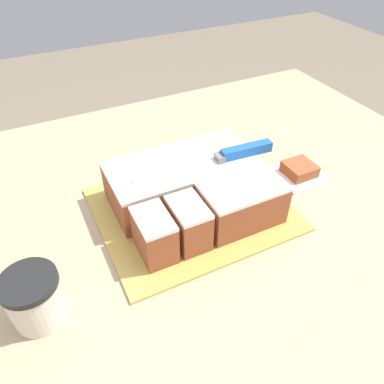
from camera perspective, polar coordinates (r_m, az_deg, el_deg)
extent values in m
cube|color=tan|center=(1.18, 0.57, -20.07)|extent=(1.40, 1.10, 0.94)
cube|color=gold|center=(0.81, 0.00, -2.59)|extent=(0.39, 0.33, 0.01)
cube|color=#994C2D|center=(0.82, -1.57, 1.84)|extent=(0.31, 0.15, 0.08)
cube|color=white|center=(0.79, -1.62, 4.39)|extent=(0.31, 0.15, 0.01)
cube|color=#994C2D|center=(0.76, 7.54, -1.88)|extent=(0.16, 0.10, 0.08)
cube|color=white|center=(0.73, 7.83, 0.73)|extent=(0.16, 0.10, 0.01)
cube|color=#994C2D|center=(0.69, -5.73, -6.76)|extent=(0.06, 0.09, 0.08)
cube|color=white|center=(0.66, -5.98, -4.10)|extent=(0.06, 0.09, 0.01)
cube|color=#994C2D|center=(0.71, -0.54, -4.99)|extent=(0.06, 0.09, 0.08)
cube|color=white|center=(0.68, -0.56, -2.33)|extent=(0.06, 0.09, 0.01)
cube|color=silver|center=(0.76, -2.05, 3.36)|extent=(0.20, 0.04, 0.00)
cube|color=slate|center=(0.79, 4.20, 5.21)|extent=(0.02, 0.03, 0.02)
cube|color=#1E59B2|center=(0.81, 8.30, 6.32)|extent=(0.12, 0.03, 0.02)
cylinder|color=beige|center=(0.66, -22.72, -15.01)|extent=(0.09, 0.09, 0.08)
cylinder|color=black|center=(0.63, -23.80, -12.51)|extent=(0.09, 0.09, 0.01)
cube|color=white|center=(0.94, 15.88, 2.58)|extent=(0.11, 0.11, 0.01)
cube|color=#994C2D|center=(0.93, 16.06, 3.39)|extent=(0.07, 0.07, 0.03)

